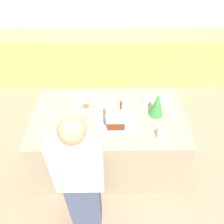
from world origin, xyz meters
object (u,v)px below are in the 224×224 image
(baking_tray, at_px, (116,125))
(candy_bowl_beside_tree, at_px, (95,99))
(mug, at_px, (161,135))
(person, at_px, (81,180))
(candy_bowl_front_corner, at_px, (148,100))
(cookbook, at_px, (81,98))
(gingerbread_house, at_px, (116,118))
(decorative_tree, at_px, (157,105))
(candy_bowl_near_tray_right, at_px, (86,107))
(candy_bowl_far_left, at_px, (166,102))

(baking_tray, height_order, candy_bowl_beside_tree, candy_bowl_beside_tree)
(mug, bearing_deg, person, -152.10)
(candy_bowl_front_corner, relative_size, cookbook, 0.60)
(candy_bowl_beside_tree, relative_size, candy_bowl_front_corner, 0.77)
(gingerbread_house, xyz_separation_m, person, (-0.32, -0.59, -0.19))
(cookbook, bearing_deg, mug, -35.78)
(gingerbread_house, xyz_separation_m, decorative_tree, (0.45, 0.16, 0.03))
(candy_bowl_near_tray_right, bearing_deg, cookbook, 113.81)
(decorative_tree, bearing_deg, cookbook, 162.13)
(decorative_tree, height_order, candy_bowl_beside_tree, decorative_tree)
(candy_bowl_front_corner, bearing_deg, decorative_tree, -74.72)
(mug, bearing_deg, candy_bowl_near_tray_right, 150.45)
(gingerbread_house, bearing_deg, candy_bowl_front_corner, 44.83)
(cookbook, distance_m, mug, 1.06)
(candy_bowl_far_left, bearing_deg, person, -134.49)
(decorative_tree, bearing_deg, candy_bowl_far_left, 51.28)
(decorative_tree, relative_size, candy_bowl_front_corner, 2.14)
(candy_bowl_beside_tree, bearing_deg, candy_bowl_front_corner, -1.81)
(baking_tray, bearing_deg, candy_bowl_near_tray_right, 141.58)
(decorative_tree, bearing_deg, person, -135.72)
(candy_bowl_near_tray_right, height_order, person, person)
(gingerbread_house, xyz_separation_m, mug, (0.45, -0.18, -0.07))
(candy_bowl_near_tray_right, bearing_deg, baking_tray, -38.42)
(gingerbread_house, height_order, mug, gingerbread_house)
(candy_bowl_far_left, xyz_separation_m, person, (-0.92, -0.94, -0.11))
(candy_bowl_beside_tree, height_order, person, person)
(decorative_tree, xyz_separation_m, candy_bowl_beside_tree, (-0.69, 0.24, -0.12))
(decorative_tree, relative_size, person, 0.18)
(gingerbread_house, height_order, candy_bowl_front_corner, gingerbread_house)
(gingerbread_house, height_order, person, person)
(candy_bowl_far_left, bearing_deg, cookbook, 174.50)
(gingerbread_house, distance_m, candy_bowl_far_left, 0.69)
(baking_tray, bearing_deg, gingerbread_house, 30.97)
(person, bearing_deg, cookbook, 94.90)
(gingerbread_house, relative_size, candy_bowl_front_corner, 2.21)
(cookbook, bearing_deg, candy_bowl_front_corner, -3.95)
(mug, bearing_deg, candy_bowl_far_left, 74.67)
(candy_bowl_near_tray_right, bearing_deg, candy_bowl_front_corner, 9.55)
(mug, bearing_deg, decorative_tree, 90.17)
(candy_bowl_beside_tree, xyz_separation_m, mug, (0.69, -0.59, 0.02))
(baking_tray, relative_size, mug, 4.85)
(candy_bowl_front_corner, bearing_deg, gingerbread_house, -135.17)
(candy_bowl_beside_tree, height_order, cookbook, candy_bowl_beside_tree)
(candy_bowl_beside_tree, relative_size, candy_bowl_near_tray_right, 0.94)
(candy_bowl_front_corner, height_order, candy_bowl_near_tray_right, candy_bowl_front_corner)
(candy_bowl_far_left, distance_m, cookbook, 1.01)
(baking_tray, distance_m, decorative_tree, 0.50)
(person, bearing_deg, gingerbread_house, 61.24)
(gingerbread_house, distance_m, candy_bowl_front_corner, 0.56)
(candy_bowl_beside_tree, relative_size, mug, 1.19)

